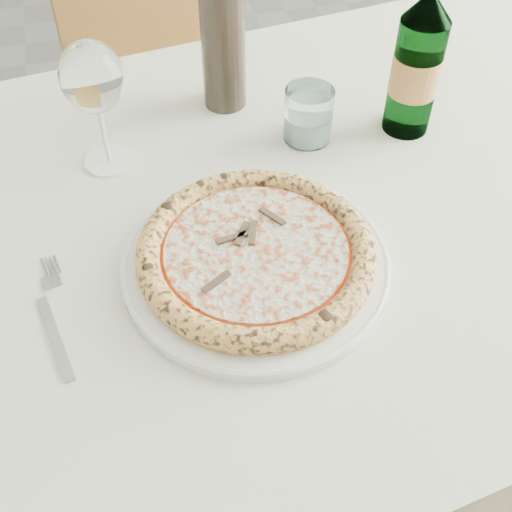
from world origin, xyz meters
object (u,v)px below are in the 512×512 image
object	(u,v)px
dining_table	(238,255)
wine_bottle	(223,35)
beer_bottle	(417,64)
wine_glass	(92,80)
plate	(256,262)
tumbler	(308,118)
chair_far	(161,55)
pizza	(256,252)

from	to	relation	value
dining_table	wine_bottle	size ratio (longest dim) A/B	5.93
dining_table	beer_bottle	world-z (taller)	beer_bottle
wine_glass	beer_bottle	distance (m)	0.45
plate	tumbler	size ratio (longest dim) A/B	4.08
plate	wine_bottle	size ratio (longest dim) A/B	1.21
plate	wine_glass	world-z (taller)	wine_glass
beer_bottle	tumbler	bearing A→B (deg)	174.58
chair_far	tumbler	world-z (taller)	chair_far
chair_far	plate	xyz separation A→B (m)	(-0.01, -0.91, 0.23)
wine_glass	tumbler	size ratio (longest dim) A/B	2.34
chair_far	beer_bottle	distance (m)	0.82
chair_far	wine_bottle	distance (m)	0.65
chair_far	wine_bottle	xyz separation A→B (m)	(0.04, -0.56, 0.34)
pizza	wine_bottle	xyz separation A→B (m)	(0.04, 0.35, 0.09)
dining_table	beer_bottle	distance (m)	0.37
chair_far	tumbler	distance (m)	0.74
plate	wine_glass	xyz separation A→B (m)	(-0.15, 0.25, 0.13)
plate	beer_bottle	distance (m)	0.38
beer_bottle	wine_bottle	size ratio (longest dim) A/B	0.99
wine_bottle	tumbler	bearing A→B (deg)	-50.67
chair_far	beer_bottle	xyz separation A→B (m)	(0.29, -0.69, 0.33)
plate	tumbler	bearing A→B (deg)	58.77
pizza	tumbler	xyz separation A→B (m)	(0.14, 0.23, 0.01)
plate	chair_far	bearing A→B (deg)	89.67
beer_bottle	wine_bottle	xyz separation A→B (m)	(-0.25, 0.13, 0.01)
dining_table	tumbler	distance (m)	0.23
plate	pizza	bearing A→B (deg)	147.99
wine_glass	beer_bottle	size ratio (longest dim) A/B	0.70
plate	wine_bottle	xyz separation A→B (m)	(0.04, 0.35, 0.11)
tumbler	pizza	bearing A→B (deg)	-121.23
beer_bottle	pizza	bearing A→B (deg)	-143.33
wine_glass	tumbler	xyz separation A→B (m)	(0.29, -0.02, -0.10)
dining_table	beer_bottle	bearing A→B (deg)	22.01
pizza	tumbler	bearing A→B (deg)	58.77
plate	wine_bottle	world-z (taller)	wine_bottle
chair_far	pizza	size ratio (longest dim) A/B	3.22
dining_table	pizza	size ratio (longest dim) A/B	5.57
tumbler	wine_bottle	distance (m)	0.17
chair_far	dining_table	bearing A→B (deg)	-90.37
plate	wine_bottle	bearing A→B (deg)	83.02
plate	beer_bottle	size ratio (longest dim) A/B	1.22
wine_glass	plate	bearing A→B (deg)	-58.70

